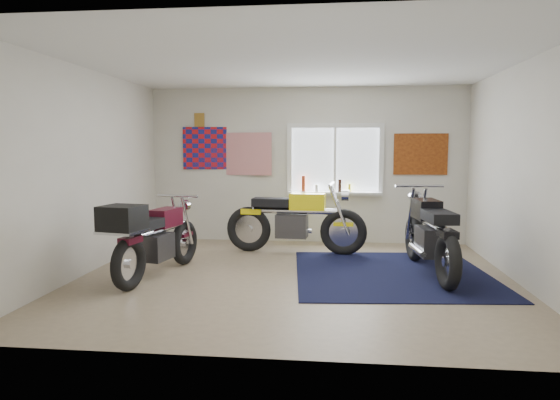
# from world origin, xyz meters

# --- Properties ---
(ground) EXTENTS (5.50, 5.50, 0.00)m
(ground) POSITION_xyz_m (0.00, 0.00, 0.00)
(ground) COLOR #9E896B
(ground) RESTS_ON ground
(room_shell) EXTENTS (5.50, 5.50, 5.50)m
(room_shell) POSITION_xyz_m (0.00, 0.00, 1.64)
(room_shell) COLOR white
(room_shell) RESTS_ON ground
(navy_rug) EXTENTS (2.72, 2.81, 0.01)m
(navy_rug) POSITION_xyz_m (1.26, 0.33, 0.01)
(navy_rug) COLOR black
(navy_rug) RESTS_ON ground
(window_assembly) EXTENTS (1.66, 0.17, 1.26)m
(window_assembly) POSITION_xyz_m (0.50, 2.47, 1.37)
(window_assembly) COLOR white
(window_assembly) RESTS_ON room_shell
(oil_bottles) EXTENTS (0.86, 0.07, 0.28)m
(oil_bottles) POSITION_xyz_m (0.27, 2.40, 1.01)
(oil_bottles) COLOR maroon
(oil_bottles) RESTS_ON window_assembly
(flag_display) EXTENTS (1.60, 0.10, 1.17)m
(flag_display) POSITION_xyz_m (-1.90, 2.48, 2.15)
(flag_display) COLOR red
(flag_display) RESTS_ON room_shell
(triumph_poster) EXTENTS (0.90, 0.03, 0.70)m
(triumph_poster) POSITION_xyz_m (1.95, 2.48, 1.55)
(triumph_poster) COLOR #A54C14
(triumph_poster) RESTS_ON room_shell
(yellow_triumph) EXTENTS (2.24, 0.67, 1.13)m
(yellow_triumph) POSITION_xyz_m (-0.12, 1.50, 0.50)
(yellow_triumph) COLOR black
(yellow_triumph) RESTS_ON ground
(black_chrome_bike) EXTENTS (0.68, 2.23, 1.15)m
(black_chrome_bike) POSITION_xyz_m (1.75, 0.39, 0.50)
(black_chrome_bike) COLOR black
(black_chrome_bike) RESTS_ON navy_rug
(maroon_tourer) EXTENTS (0.80, 2.01, 1.02)m
(maroon_tourer) POSITION_xyz_m (-1.78, -0.27, 0.53)
(maroon_tourer) COLOR black
(maroon_tourer) RESTS_ON ground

